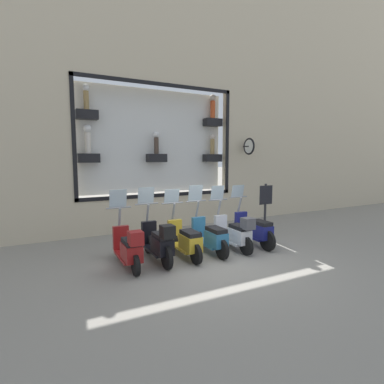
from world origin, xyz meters
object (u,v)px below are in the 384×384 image
scooter_red_5 (129,248)px  scooter_yellow_3 (185,240)px  shop_sign_post (265,210)px  scooter_black_4 (159,242)px  scooter_teal_2 (210,237)px  scooter_navy_0 (254,230)px  scooter_white_1 (235,233)px

scooter_red_5 → scooter_yellow_3: bearing=-87.3°
shop_sign_post → scooter_yellow_3: bearing=96.0°
scooter_black_4 → scooter_teal_2: bearing=-87.8°
scooter_navy_0 → scooter_teal_2: size_ratio=1.01×
scooter_black_4 → shop_sign_post: bearing=-84.4°
scooter_teal_2 → scooter_black_4: (-0.05, 1.42, 0.05)m
scooter_teal_2 → shop_sign_post: size_ratio=1.07×
scooter_teal_2 → scooter_red_5: scooter_teal_2 is taller
scooter_red_5 → shop_sign_post: 4.21m
scooter_white_1 → scooter_red_5: size_ratio=1.00×
scooter_red_5 → shop_sign_post: size_ratio=1.06×
scooter_black_4 → scooter_white_1: bearing=-90.3°
shop_sign_post → scooter_white_1: bearing=104.8°
scooter_navy_0 → scooter_black_4: size_ratio=1.00×
scooter_black_4 → scooter_red_5: 0.71m
scooter_navy_0 → scooter_yellow_3: bearing=90.2°
scooter_teal_2 → scooter_yellow_3: bearing=90.3°
scooter_white_1 → scooter_black_4: scooter_black_4 is taller
scooter_teal_2 → scooter_yellow_3: size_ratio=1.00×
scooter_teal_2 → scooter_navy_0: bearing=-89.9°
scooter_white_1 → shop_sign_post: size_ratio=1.06×
scooter_black_4 → scooter_navy_0: bearing=-88.9°
scooter_teal_2 → shop_sign_post: bearing=-82.1°
scooter_navy_0 → scooter_red_5: bearing=91.2°
scooter_yellow_3 → scooter_white_1: bearing=-92.5°
scooter_teal_2 → scooter_black_4: size_ratio=0.99×
scooter_white_1 → scooter_navy_0: bearing=-84.5°
scooter_white_1 → shop_sign_post: bearing=-75.2°
scooter_white_1 → scooter_yellow_3: 1.43m
scooter_yellow_3 → scooter_red_5: scooter_red_5 is taller
scooter_navy_0 → scooter_red_5: scooter_red_5 is taller
scooter_yellow_3 → scooter_teal_2: bearing=-89.7°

